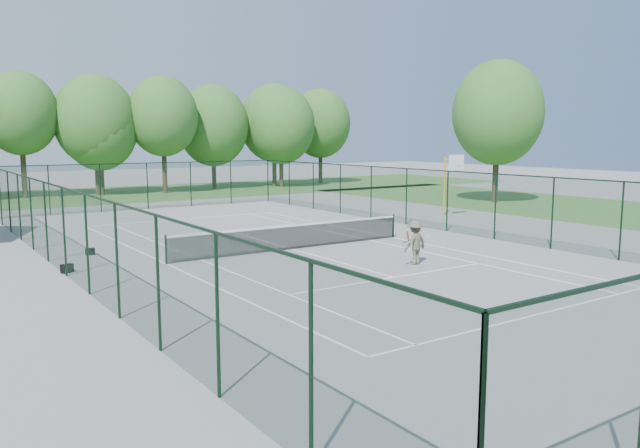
# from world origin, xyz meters

# --- Properties ---
(ground) EXTENTS (140.00, 140.00, 0.00)m
(ground) POSITION_xyz_m (0.00, 0.00, 0.00)
(ground) COLOR gray
(ground) RESTS_ON ground
(grass_far) EXTENTS (80.00, 16.00, 0.01)m
(grass_far) POSITION_xyz_m (0.00, 30.00, 0.01)
(grass_far) COLOR #427230
(grass_far) RESTS_ON ground
(grass_side) EXTENTS (14.00, 40.00, 0.01)m
(grass_side) POSITION_xyz_m (24.00, 4.00, 0.01)
(grass_side) COLOR #427230
(grass_side) RESTS_ON ground
(court_lines) EXTENTS (11.05, 23.85, 0.01)m
(court_lines) POSITION_xyz_m (0.00, 0.00, 0.00)
(court_lines) COLOR white
(court_lines) RESTS_ON ground
(tennis_net) EXTENTS (11.08, 0.08, 1.10)m
(tennis_net) POSITION_xyz_m (0.00, 0.00, 0.58)
(tennis_net) COLOR black
(tennis_net) RESTS_ON ground
(fence_enclosure) EXTENTS (18.05, 36.05, 3.02)m
(fence_enclosure) POSITION_xyz_m (0.00, 0.00, 1.56)
(fence_enclosure) COLOR #16311E
(fence_enclosure) RESTS_ON ground
(tree_line_far) EXTENTS (39.40, 6.40, 9.70)m
(tree_line_far) POSITION_xyz_m (0.00, 30.00, 5.99)
(tree_line_far) COLOR #3C2F1F
(tree_line_far) RESTS_ON ground
(basketball_goal) EXTENTS (1.20, 1.43, 3.65)m
(basketball_goal) POSITION_xyz_m (13.44, 4.07, 2.57)
(basketball_goal) COLOR gold
(basketball_goal) RESTS_ON ground
(tree_side) EXTENTS (6.38, 6.38, 10.10)m
(tree_side) POSITION_xyz_m (22.12, 8.08, 6.37)
(tree_side) COLOR #3C2F1F
(tree_side) RESTS_ON ground
(sports_bag_a) EXTENTS (0.45, 0.36, 0.31)m
(sports_bag_a) POSITION_xyz_m (-8.87, 0.51, 0.16)
(sports_bag_a) COLOR black
(sports_bag_a) RESTS_ON ground
(sports_bag_b) EXTENTS (0.38, 0.26, 0.28)m
(sports_bag_b) POSITION_xyz_m (-7.35, 3.49, 0.14)
(sports_bag_b) COLOR black
(sports_bag_b) RESTS_ON ground
(tennis_player) EXTENTS (1.91, 0.93, 1.62)m
(tennis_player) POSITION_xyz_m (2.07, -5.17, 0.81)
(tennis_player) COLOR #54563E
(tennis_player) RESTS_ON ground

